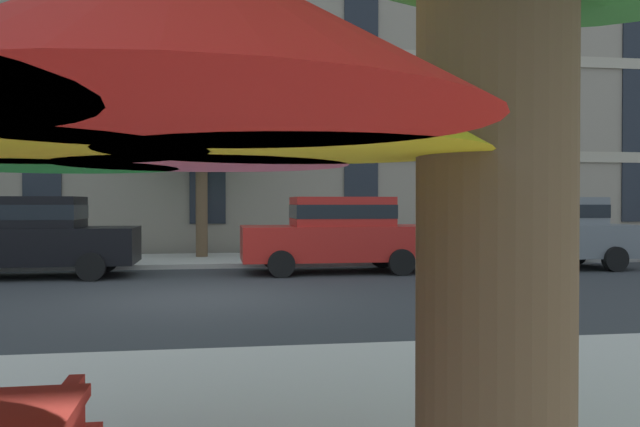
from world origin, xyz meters
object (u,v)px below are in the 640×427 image
(sedan_gray, at_px, (546,231))
(sedan_red, at_px, (337,232))
(sedan_black, at_px, (31,234))
(street_tree_middle, at_px, (193,110))

(sedan_gray, bearing_deg, sedan_red, 180.00)
(sedan_black, bearing_deg, street_tree_middle, 46.71)
(sedan_gray, relative_size, street_tree_middle, 0.71)
(sedan_gray, bearing_deg, sedan_black, 180.00)
(sedan_red, xyz_separation_m, sedan_gray, (5.27, 0.00, 0.00))
(sedan_red, xyz_separation_m, street_tree_middle, (-3.48, 3.57, 3.31))
(sedan_black, bearing_deg, sedan_gray, 0.00)
(sedan_red, height_order, sedan_gray, same)
(sedan_black, height_order, sedan_gray, same)
(sedan_black, xyz_separation_m, sedan_gray, (12.11, 0.00, 0.00))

